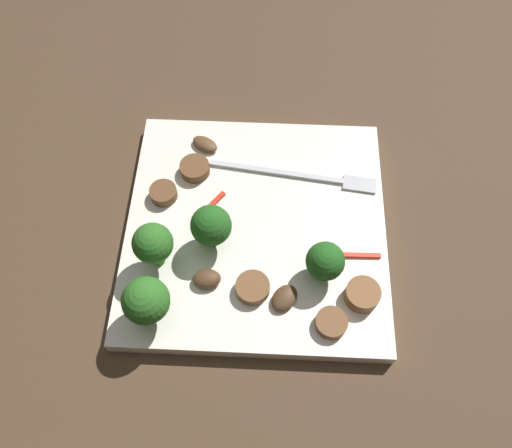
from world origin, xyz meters
The scene contains 17 objects.
ground_plane centered at (0.00, 0.00, 0.00)m, with size 1.40×1.40×0.00m, color #4C3826.
plate centered at (0.00, 0.00, 0.01)m, with size 0.26×0.26×0.02m, color white.
fork centered at (0.05, 0.06, 0.02)m, with size 0.18×0.03×0.00m.
broccoli_floret_0 centered at (-0.04, -0.02, 0.05)m, with size 0.04×0.04×0.05m.
broccoli_floret_1 centered at (-0.09, -0.05, 0.06)m, with size 0.04×0.04×0.06m.
broccoli_floret_2 centered at (-0.09, -0.10, 0.05)m, with size 0.04×0.04×0.06m.
broccoli_floret_3 centered at (0.07, -0.05, 0.05)m, with size 0.04×0.04×0.05m.
sausage_slice_0 centered at (0.00, -0.07, 0.02)m, with size 0.03×0.03×0.01m, color brown.
sausage_slice_1 centered at (-0.10, 0.03, 0.02)m, with size 0.03×0.03×0.01m, color brown.
sausage_slice_2 centered at (0.10, -0.07, 0.03)m, with size 0.03×0.03×0.02m, color brown.
sausage_slice_3 centered at (-0.07, 0.06, 0.02)m, with size 0.03×0.03×0.01m, color brown.
sausage_slice_4 centered at (0.07, -0.10, 0.02)m, with size 0.03×0.03×0.01m, color brown.
mushroom_0 centered at (0.03, -0.08, 0.02)m, with size 0.03×0.02×0.01m, color #4C331E.
mushroom_1 centered at (-0.06, 0.10, 0.02)m, with size 0.03×0.02×0.01m, color brown.
mushroom_2 centered at (-0.04, -0.06, 0.02)m, with size 0.03×0.02×0.01m, color #4C331E.
pepper_strip_0 centered at (-0.05, 0.02, 0.02)m, with size 0.04×0.00×0.00m, color red.
pepper_strip_1 centered at (0.10, -0.03, 0.02)m, with size 0.04×0.00×0.00m, color red.
Camera 1 is at (0.01, -0.25, 0.47)m, focal length 35.56 mm.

